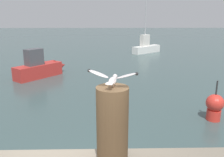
{
  "coord_description": "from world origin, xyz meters",
  "views": [
    {
      "loc": [
        0.66,
        -3.17,
        3.31
      ],
      "look_at": [
        0.73,
        -0.0,
        2.45
      ],
      "focal_mm": 37.67,
      "sensor_mm": 36.0,
      "label": 1
    }
  ],
  "objects_px": {
    "mooring_post": "(112,124)",
    "channel_buoy": "(215,106)",
    "seagull": "(112,78)",
    "boat_white": "(148,47)",
    "boat_red": "(42,68)"
  },
  "relations": [
    {
      "from": "mooring_post",
      "to": "channel_buoy",
      "type": "distance_m",
      "value": 5.46
    },
    {
      "from": "boat_red",
      "to": "channel_buoy",
      "type": "relative_size",
      "value": 2.25
    },
    {
      "from": "seagull",
      "to": "boat_white",
      "type": "distance_m",
      "value": 18.68
    },
    {
      "from": "boat_red",
      "to": "boat_white",
      "type": "bearing_deg",
      "value": 49.04
    },
    {
      "from": "mooring_post",
      "to": "seagull",
      "type": "bearing_deg",
      "value": 73.15
    },
    {
      "from": "channel_buoy",
      "to": "boat_white",
      "type": "bearing_deg",
      "value": 89.02
    },
    {
      "from": "mooring_post",
      "to": "boat_red",
      "type": "height_order",
      "value": "mooring_post"
    },
    {
      "from": "seagull",
      "to": "channel_buoy",
      "type": "height_order",
      "value": "seagull"
    },
    {
      "from": "channel_buoy",
      "to": "seagull",
      "type": "bearing_deg",
      "value": -129.84
    },
    {
      "from": "mooring_post",
      "to": "seagull",
      "type": "height_order",
      "value": "seagull"
    },
    {
      "from": "mooring_post",
      "to": "channel_buoy",
      "type": "height_order",
      "value": "mooring_post"
    },
    {
      "from": "seagull",
      "to": "mooring_post",
      "type": "bearing_deg",
      "value": -106.85
    },
    {
      "from": "seagull",
      "to": "boat_red",
      "type": "height_order",
      "value": "seagull"
    },
    {
      "from": "mooring_post",
      "to": "channel_buoy",
      "type": "bearing_deg",
      "value": 50.17
    },
    {
      "from": "mooring_post",
      "to": "channel_buoy",
      "type": "relative_size",
      "value": 0.8
    }
  ]
}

